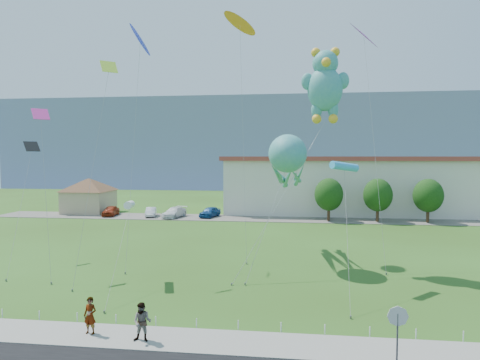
{
  "coord_description": "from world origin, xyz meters",
  "views": [
    {
      "loc": [
        5.51,
        -20.77,
        8.16
      ],
      "look_at": [
        1.92,
        8.0,
        6.58
      ],
      "focal_mm": 32.0,
      "sensor_mm": 36.0,
      "label": 1
    }
  ],
  "objects_px": {
    "pedestrian_left": "(90,316)",
    "octopus_kite": "(288,162)",
    "parked_car_red": "(111,211)",
    "parked_car_silver": "(151,212)",
    "warehouse": "(436,185)",
    "pedestrian_right": "(142,322)",
    "pavilion": "(89,192)",
    "parked_car_white": "(174,212)",
    "parked_car_blue": "(210,212)",
    "teddy_bear_kite": "(325,84)",
    "stop_sign": "(398,322)"
  },
  "relations": [
    {
      "from": "pedestrian_left",
      "to": "parked_car_blue",
      "type": "relative_size",
      "value": 0.42
    },
    {
      "from": "pedestrian_right",
      "to": "teddy_bear_kite",
      "type": "xyz_separation_m",
      "value": [
        8.8,
        14.95,
        12.64
      ]
    },
    {
      "from": "parked_car_white",
      "to": "stop_sign",
      "type": "bearing_deg",
      "value": -50.41
    },
    {
      "from": "pedestrian_right",
      "to": "parked_car_silver",
      "type": "relative_size",
      "value": 0.46
    },
    {
      "from": "pedestrian_right",
      "to": "parked_car_silver",
      "type": "distance_m",
      "value": 40.2
    },
    {
      "from": "pedestrian_right",
      "to": "octopus_kite",
      "type": "relative_size",
      "value": 0.15
    },
    {
      "from": "stop_sign",
      "to": "parked_car_silver",
      "type": "relative_size",
      "value": 0.68
    },
    {
      "from": "parked_car_silver",
      "to": "pedestrian_left",
      "type": "bearing_deg",
      "value": -89.67
    },
    {
      "from": "stop_sign",
      "to": "pedestrian_right",
      "type": "distance_m",
      "value": 10.57
    },
    {
      "from": "parked_car_white",
      "to": "teddy_bear_kite",
      "type": "distance_m",
      "value": 31.75
    },
    {
      "from": "pedestrian_left",
      "to": "parked_car_white",
      "type": "relative_size",
      "value": 0.36
    },
    {
      "from": "teddy_bear_kite",
      "to": "octopus_kite",
      "type": "bearing_deg",
      "value": 171.24
    },
    {
      "from": "pedestrian_left",
      "to": "pedestrian_right",
      "type": "height_order",
      "value": "pedestrian_right"
    },
    {
      "from": "parked_car_red",
      "to": "parked_car_silver",
      "type": "height_order",
      "value": "parked_car_red"
    },
    {
      "from": "stop_sign",
      "to": "parked_car_red",
      "type": "xyz_separation_m",
      "value": [
        -28.87,
        39.16,
        -1.13
      ]
    },
    {
      "from": "parked_car_white",
      "to": "octopus_kite",
      "type": "distance_m",
      "value": 27.96
    },
    {
      "from": "warehouse",
      "to": "parked_car_red",
      "type": "relative_size",
      "value": 15.38
    },
    {
      "from": "pedestrian_right",
      "to": "octopus_kite",
      "type": "height_order",
      "value": "octopus_kite"
    },
    {
      "from": "parked_car_red",
      "to": "parked_car_silver",
      "type": "xyz_separation_m",
      "value": [
        5.72,
        0.03,
        -0.07
      ]
    },
    {
      "from": "warehouse",
      "to": "parked_car_red",
      "type": "height_order",
      "value": "warehouse"
    },
    {
      "from": "parked_car_silver",
      "to": "teddy_bear_kite",
      "type": "distance_m",
      "value": 34.14
    },
    {
      "from": "pavilion",
      "to": "warehouse",
      "type": "relative_size",
      "value": 0.15
    },
    {
      "from": "parked_car_red",
      "to": "parked_car_white",
      "type": "bearing_deg",
      "value": -9.75
    },
    {
      "from": "pedestrian_right",
      "to": "octopus_kite",
      "type": "xyz_separation_m",
      "value": [
        6.08,
        15.37,
        6.78
      ]
    },
    {
      "from": "stop_sign",
      "to": "parked_car_silver",
      "type": "distance_m",
      "value": 45.53
    },
    {
      "from": "pavilion",
      "to": "parked_car_blue",
      "type": "xyz_separation_m",
      "value": [
        18.44,
        -2.6,
        -2.28
      ]
    },
    {
      "from": "parked_car_red",
      "to": "octopus_kite",
      "type": "bearing_deg",
      "value": -49.9
    },
    {
      "from": "parked_car_white",
      "to": "octopus_kite",
      "type": "relative_size",
      "value": 0.4
    },
    {
      "from": "parked_car_silver",
      "to": "octopus_kite",
      "type": "height_order",
      "value": "octopus_kite"
    },
    {
      "from": "warehouse",
      "to": "pedestrian_right",
      "type": "height_order",
      "value": "warehouse"
    },
    {
      "from": "warehouse",
      "to": "parked_car_red",
      "type": "distance_m",
      "value": 46.38
    },
    {
      "from": "parked_car_red",
      "to": "parked_car_white",
      "type": "distance_m",
      "value": 9.13
    },
    {
      "from": "pedestrian_right",
      "to": "parked_car_blue",
      "type": "distance_m",
      "value": 38.84
    },
    {
      "from": "parked_car_red",
      "to": "octopus_kite",
      "type": "relative_size",
      "value": 0.34
    },
    {
      "from": "stop_sign",
      "to": "parked_car_blue",
      "type": "relative_size",
      "value": 0.62
    },
    {
      "from": "pavilion",
      "to": "teddy_bear_kite",
      "type": "height_order",
      "value": "teddy_bear_kite"
    },
    {
      "from": "warehouse",
      "to": "pavilion",
      "type": "bearing_deg",
      "value": -173.16
    },
    {
      "from": "parked_car_white",
      "to": "parked_car_blue",
      "type": "bearing_deg",
      "value": 23.37
    },
    {
      "from": "octopus_kite",
      "to": "stop_sign",
      "type": "bearing_deg",
      "value": -74.97
    },
    {
      "from": "pedestrian_right",
      "to": "parked_car_silver",
      "type": "height_order",
      "value": "pedestrian_right"
    },
    {
      "from": "parked_car_silver",
      "to": "warehouse",
      "type": "bearing_deg",
      "value": -1.76
    },
    {
      "from": "parked_car_silver",
      "to": "parked_car_blue",
      "type": "height_order",
      "value": "parked_car_blue"
    },
    {
      "from": "parked_car_white",
      "to": "parked_car_blue",
      "type": "height_order",
      "value": "parked_car_blue"
    },
    {
      "from": "pavilion",
      "to": "parked_car_white",
      "type": "relative_size",
      "value": 1.99
    },
    {
      "from": "pedestrian_right",
      "to": "warehouse",
      "type": "bearing_deg",
      "value": 60.14
    },
    {
      "from": "parked_car_silver",
      "to": "parked_car_white",
      "type": "distance_m",
      "value": 3.44
    },
    {
      "from": "stop_sign",
      "to": "teddy_bear_kite",
      "type": "distance_m",
      "value": 19.89
    },
    {
      "from": "pedestrian_left",
      "to": "octopus_kite",
      "type": "relative_size",
      "value": 0.14
    },
    {
      "from": "parked_car_red",
      "to": "teddy_bear_kite",
      "type": "relative_size",
      "value": 0.24
    },
    {
      "from": "parked_car_silver",
      "to": "stop_sign",
      "type": "bearing_deg",
      "value": -74.0
    }
  ]
}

